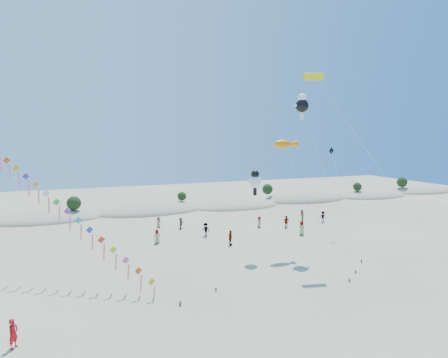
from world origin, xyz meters
TOP-DOWN VIEW (x-y plane):
  - ground at (0.00, 0.00)m, footprint 160.00×160.00m
  - dune_ridge at (1.06, 45.14)m, footprint 145.30×11.49m
  - kite_train at (-15.81, 19.57)m, footprint 22.68×22.87m
  - fish_kite at (10.80, 17.43)m, footprint 2.89×11.36m
  - cartoon_kite_low at (6.58, 16.42)m, footprint 7.81×8.10m
  - cartoon_kite_high at (12.80, 17.36)m, footprint 2.00×9.98m
  - parafoil_kite at (12.35, 14.05)m, footprint 8.26×13.39m
  - dark_kite at (19.07, 18.56)m, footprint 4.94×11.61m
  - flyer_foreground at (-14.94, 5.49)m, footprint 0.74×0.81m
  - beachgoers at (10.11, 26.52)m, footprint 26.70×12.73m

SIDE VIEW (x-z plane):
  - ground at x=0.00m, z-range 0.00..0.00m
  - dune_ridge at x=1.06m, z-range -2.67..2.90m
  - beachgoers at x=10.11m, z-range -0.07..1.77m
  - flyer_foreground at x=-14.94m, z-range 0.00..1.86m
  - dark_kite at x=19.07m, z-range 2.09..13.63m
  - cartoon_kite_low at x=6.58m, z-range 3.58..12.96m
  - kite_train at x=-15.81m, z-range 0.03..18.83m
  - fish_kite at x=10.80m, z-range 5.75..18.34m
  - cartoon_kite_high at x=12.80m, z-range 7.62..25.34m
  - parafoil_kite at x=12.35m, z-range 8.89..28.35m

